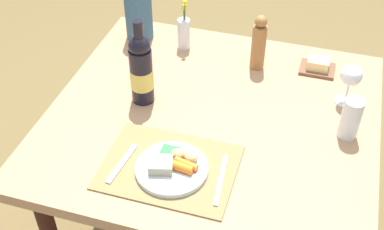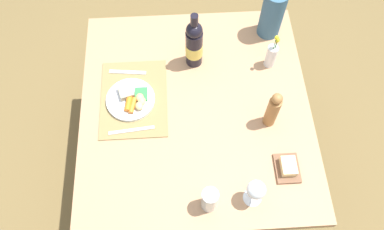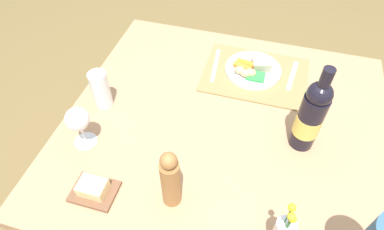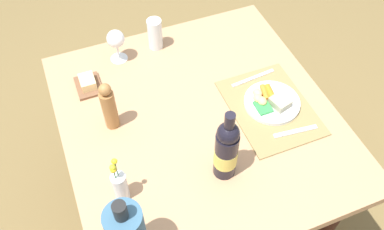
{
  "view_description": "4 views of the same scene",
  "coord_description": "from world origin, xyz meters",
  "px_view_note": "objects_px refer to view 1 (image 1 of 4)",
  "views": [
    {
      "loc": [
        0.31,
        -1.27,
        1.84
      ],
      "look_at": [
        -0.05,
        -0.09,
        0.76
      ],
      "focal_mm": 47.44,
      "sensor_mm": 36.0,
      "label": 1
    },
    {
      "loc": [
        0.82,
        -0.06,
        2.21
      ],
      "look_at": [
        0.06,
        -0.02,
        0.75
      ],
      "focal_mm": 35.55,
      "sensor_mm": 36.0,
      "label": 2
    },
    {
      "loc": [
        -0.09,
        0.73,
        1.58
      ],
      "look_at": [
        0.1,
        0.08,
        0.81
      ],
      "focal_mm": 30.69,
      "sensor_mm": 36.0,
      "label": 3
    },
    {
      "loc": [
        -0.91,
        0.39,
        1.97
      ],
      "look_at": [
        -0.01,
        0.03,
        0.75
      ],
      "focal_mm": 38.76,
      "sensor_mm": 36.0,
      "label": 4
    }
  ],
  "objects_px": {
    "fork": "(122,163)",
    "knife": "(221,179)",
    "pepper_mill": "(259,43)",
    "dinner_plate": "(173,166)",
    "flower_vase": "(184,32)",
    "water_tumbler": "(350,121)",
    "dining_table": "(212,130)",
    "butter_dish": "(318,66)",
    "cooler_bottle": "(138,8)",
    "wine_glass": "(351,77)",
    "wine_bottle": "(141,69)"
  },
  "relations": [
    {
      "from": "water_tumbler",
      "to": "wine_bottle",
      "type": "relative_size",
      "value": 0.45
    },
    {
      "from": "knife",
      "to": "pepper_mill",
      "type": "distance_m",
      "value": 0.61
    },
    {
      "from": "cooler_bottle",
      "to": "water_tumbler",
      "type": "relative_size",
      "value": 2.21
    },
    {
      "from": "knife",
      "to": "pepper_mill",
      "type": "relative_size",
      "value": 0.91
    },
    {
      "from": "cooler_bottle",
      "to": "wine_glass",
      "type": "xyz_separation_m",
      "value": [
        0.84,
        -0.19,
        -0.02
      ]
    },
    {
      "from": "dining_table",
      "to": "dinner_plate",
      "type": "xyz_separation_m",
      "value": [
        -0.05,
        -0.29,
        0.1
      ]
    },
    {
      "from": "flower_vase",
      "to": "water_tumbler",
      "type": "bearing_deg",
      "value": -27.27
    },
    {
      "from": "knife",
      "to": "cooler_bottle",
      "type": "height_order",
      "value": "cooler_bottle"
    },
    {
      "from": "butter_dish",
      "to": "pepper_mill",
      "type": "xyz_separation_m",
      "value": [
        -0.22,
        -0.04,
        0.09
      ]
    },
    {
      "from": "dining_table",
      "to": "pepper_mill",
      "type": "bearing_deg",
      "value": 74.26
    },
    {
      "from": "wine_glass",
      "to": "flower_vase",
      "type": "bearing_deg",
      "value": 165.55
    },
    {
      "from": "dining_table",
      "to": "dinner_plate",
      "type": "distance_m",
      "value": 0.31
    },
    {
      "from": "butter_dish",
      "to": "dining_table",
      "type": "bearing_deg",
      "value": -131.02
    },
    {
      "from": "dining_table",
      "to": "flower_vase",
      "type": "bearing_deg",
      "value": 120.54
    },
    {
      "from": "knife",
      "to": "wine_bottle",
      "type": "relative_size",
      "value": 0.63
    },
    {
      "from": "dining_table",
      "to": "butter_dish",
      "type": "distance_m",
      "value": 0.49
    },
    {
      "from": "wine_bottle",
      "to": "fork",
      "type": "bearing_deg",
      "value": -80.81
    },
    {
      "from": "wine_glass",
      "to": "butter_dish",
      "type": "bearing_deg",
      "value": 125.3
    },
    {
      "from": "knife",
      "to": "wine_bottle",
      "type": "height_order",
      "value": "wine_bottle"
    },
    {
      "from": "butter_dish",
      "to": "pepper_mill",
      "type": "relative_size",
      "value": 0.59
    },
    {
      "from": "dinner_plate",
      "to": "water_tumbler",
      "type": "xyz_separation_m",
      "value": [
        0.49,
        0.31,
        0.04
      ]
    },
    {
      "from": "wine_glass",
      "to": "wine_bottle",
      "type": "xyz_separation_m",
      "value": [
        -0.68,
        -0.19,
        0.02
      ]
    },
    {
      "from": "pepper_mill",
      "to": "dining_table",
      "type": "bearing_deg",
      "value": -105.74
    },
    {
      "from": "cooler_bottle",
      "to": "pepper_mill",
      "type": "bearing_deg",
      "value": -8.15
    },
    {
      "from": "flower_vase",
      "to": "pepper_mill",
      "type": "relative_size",
      "value": 0.97
    },
    {
      "from": "pepper_mill",
      "to": "dinner_plate",
      "type": "bearing_deg",
      "value": -102.71
    },
    {
      "from": "cooler_bottle",
      "to": "wine_glass",
      "type": "height_order",
      "value": "cooler_bottle"
    },
    {
      "from": "butter_dish",
      "to": "pepper_mill",
      "type": "distance_m",
      "value": 0.24
    },
    {
      "from": "butter_dish",
      "to": "wine_bottle",
      "type": "height_order",
      "value": "wine_bottle"
    },
    {
      "from": "water_tumbler",
      "to": "wine_bottle",
      "type": "bearing_deg",
      "value": -178.61
    },
    {
      "from": "butter_dish",
      "to": "wine_bottle",
      "type": "bearing_deg",
      "value": -148.18
    },
    {
      "from": "cooler_bottle",
      "to": "pepper_mill",
      "type": "distance_m",
      "value": 0.51
    },
    {
      "from": "flower_vase",
      "to": "water_tumbler",
      "type": "xyz_separation_m",
      "value": [
        0.66,
        -0.34,
        -0.01
      ]
    },
    {
      "from": "knife",
      "to": "wine_bottle",
      "type": "xyz_separation_m",
      "value": [
        -0.36,
        0.29,
        0.12
      ]
    },
    {
      "from": "knife",
      "to": "flower_vase",
      "type": "relative_size",
      "value": 0.93
    },
    {
      "from": "wine_bottle",
      "to": "dining_table",
      "type": "bearing_deg",
      "value": -1.97
    },
    {
      "from": "butter_dish",
      "to": "wine_glass",
      "type": "bearing_deg",
      "value": -54.7
    },
    {
      "from": "dinner_plate",
      "to": "water_tumbler",
      "type": "height_order",
      "value": "water_tumbler"
    },
    {
      "from": "dinner_plate",
      "to": "fork",
      "type": "relative_size",
      "value": 1.26
    },
    {
      "from": "fork",
      "to": "knife",
      "type": "relative_size",
      "value": 0.87
    },
    {
      "from": "butter_dish",
      "to": "water_tumbler",
      "type": "relative_size",
      "value": 0.9
    },
    {
      "from": "dining_table",
      "to": "wine_glass",
      "type": "distance_m",
      "value": 0.51
    },
    {
      "from": "butter_dish",
      "to": "wine_glass",
      "type": "xyz_separation_m",
      "value": [
        0.11,
        -0.16,
        0.09
      ]
    },
    {
      "from": "butter_dish",
      "to": "wine_glass",
      "type": "relative_size",
      "value": 0.85
    },
    {
      "from": "butter_dish",
      "to": "wine_bottle",
      "type": "distance_m",
      "value": 0.68
    },
    {
      "from": "flower_vase",
      "to": "water_tumbler",
      "type": "relative_size",
      "value": 1.49
    },
    {
      "from": "dinner_plate",
      "to": "cooler_bottle",
      "type": "height_order",
      "value": "cooler_bottle"
    },
    {
      "from": "knife",
      "to": "wine_glass",
      "type": "xyz_separation_m",
      "value": [
        0.33,
        0.49,
        0.1
      ]
    },
    {
      "from": "dining_table",
      "to": "butter_dish",
      "type": "bearing_deg",
      "value": 48.98
    },
    {
      "from": "water_tumbler",
      "to": "pepper_mill",
      "type": "relative_size",
      "value": 0.65
    }
  ]
}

